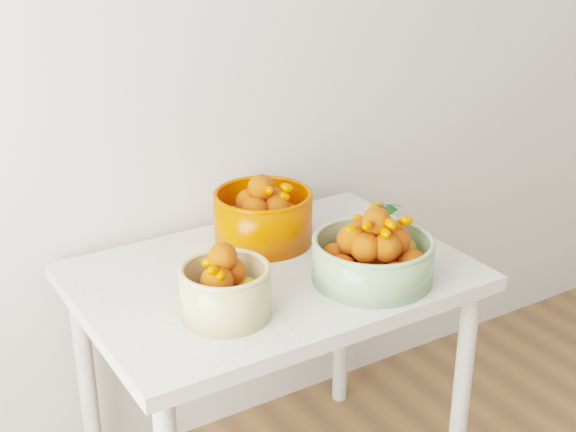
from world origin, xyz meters
name	(u,v)px	position (x,y,z in m)	size (l,w,h in m)	color
table	(273,302)	(-0.25, 1.60, 0.65)	(1.00, 0.70, 0.75)	silver
bowl_cream	(225,289)	(-0.46, 1.46, 0.82)	(0.23, 0.23, 0.18)	tan
bowl_green	(373,255)	(-0.06, 1.42, 0.82)	(0.40, 0.40, 0.20)	#80A774
bowl_orange	(263,216)	(-0.18, 1.77, 0.83)	(0.31, 0.31, 0.20)	#DA3900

